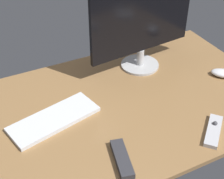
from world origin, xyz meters
TOP-DOWN VIEW (x-y plane):
  - desk at (0.00, 0.00)cm, footprint 140.00×84.00cm
  - monitor at (23.84, 22.08)cm, footprint 53.90×18.68cm
  - keyboard at (-27.58, 2.57)cm, footprint 38.59×21.80cm
  - computer_mouse at (54.37, -3.47)cm, footprint 12.33×12.34cm
  - media_remote at (25.06, -31.56)cm, footprint 16.61×15.69cm
  - tv_remote at (-13.29, -28.52)cm, footprint 8.66×17.90cm

SIDE VIEW (x-z plane):
  - desk at x=0.00cm, z-range 0.00..2.00cm
  - keyboard at x=-27.58cm, z-range 2.00..3.65cm
  - media_remote at x=25.06cm, z-range 1.42..4.38cm
  - tv_remote at x=-13.29cm, z-range 2.00..4.50cm
  - computer_mouse at x=54.37cm, z-range 2.00..5.21cm
  - monitor at x=23.84cm, z-range 3.68..48.24cm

